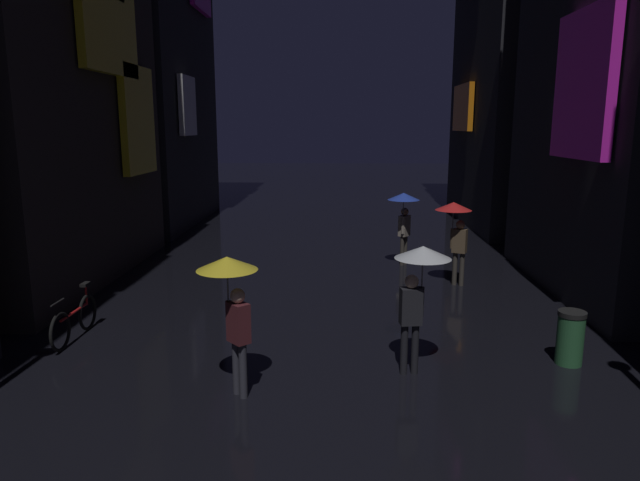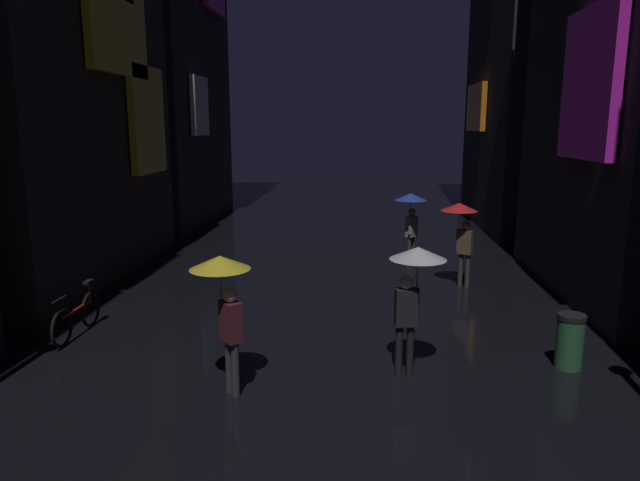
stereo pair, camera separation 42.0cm
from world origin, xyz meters
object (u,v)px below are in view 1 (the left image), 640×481
bicycle_parked_at_storefront (75,320)px  trash_bin (570,337)px  pedestrian_foreground_right_red (455,220)px  pedestrian_midstreet_left_clear (419,274)px  pedestrian_far_right_yellow (231,287)px  pedestrian_midstreet_centre_blue (404,208)px

bicycle_parked_at_storefront → trash_bin: (8.90, -0.82, 0.08)m
trash_bin → pedestrian_foreground_right_red: bearing=102.0°
bicycle_parked_at_storefront → trash_bin: 8.94m
bicycle_parked_at_storefront → trash_bin: size_ratio=1.96×
pedestrian_foreground_right_red → bicycle_parked_at_storefront: (-7.87, -4.03, -1.28)m
pedestrian_midstreet_left_clear → trash_bin: size_ratio=2.28×
pedestrian_foreground_right_red → trash_bin: 5.10m
pedestrian_midstreet_left_clear → trash_bin: (2.65, 0.45, -1.20)m
pedestrian_far_right_yellow → trash_bin: bearing=13.2°
pedestrian_midstreet_centre_blue → bicycle_parked_at_storefront: (-6.81, -6.05, -1.28)m
pedestrian_foreground_right_red → pedestrian_midstreet_centre_blue: same height
pedestrian_midstreet_centre_blue → pedestrian_midstreet_left_clear: 7.33m
pedestrian_foreground_right_red → pedestrian_midstreet_left_clear: same height
pedestrian_midstreet_left_clear → pedestrian_far_right_yellow: bearing=-163.5°
pedestrian_foreground_right_red → pedestrian_midstreet_left_clear: (-1.62, -5.29, 0.00)m
pedestrian_midstreet_centre_blue → pedestrian_midstreet_left_clear: (-0.56, -7.31, 0.00)m
trash_bin → pedestrian_midstreet_left_clear: bearing=-170.5°
pedestrian_foreground_right_red → trash_bin: (1.03, -4.85, -1.20)m
pedestrian_foreground_right_red → pedestrian_far_right_yellow: size_ratio=1.00×
pedestrian_midstreet_left_clear → bicycle_parked_at_storefront: 6.50m
pedestrian_midstreet_centre_blue → pedestrian_far_right_yellow: size_ratio=1.00×
pedestrian_far_right_yellow → bicycle_parked_at_storefront: pedestrian_far_right_yellow is taller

